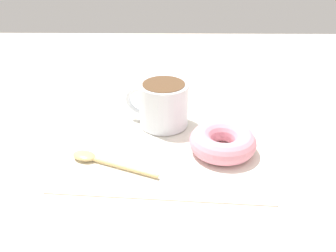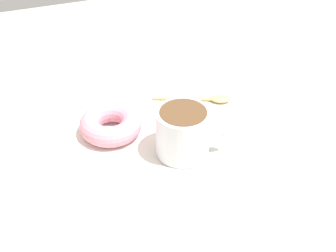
{
  "view_description": "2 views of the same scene",
  "coord_description": "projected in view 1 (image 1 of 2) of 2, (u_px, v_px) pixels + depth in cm",
  "views": [
    {
      "loc": [
        3.38,
        -51.27,
        31.65
      ],
      "look_at": [
        2.72,
        -0.01,
        2.3
      ],
      "focal_mm": 40.0,
      "sensor_mm": 36.0,
      "label": 1
    },
    {
      "loc": [
        23.14,
        54.74,
        46.5
      ],
      "look_at": [
        2.72,
        -0.01,
        2.3
      ],
      "focal_mm": 50.0,
      "sensor_mm": 36.0,
      "label": 2
    }
  ],
  "objects": [
    {
      "name": "ground_plane",
      "position": [
        151.0,
        143.0,
        0.61
      ],
      "size": [
        120.0,
        120.0,
        2.0
      ],
      "primitive_type": "cube",
      "color": "beige"
    },
    {
      "name": "napkin",
      "position": [
        168.0,
        138.0,
        0.6
      ],
      "size": [
        31.91,
        31.91,
        0.3
      ],
      "primitive_type": "cube",
      "rotation": [
        0.0,
        0.0,
        -0.07
      ],
      "color": "white",
      "rests_on": "ground_plane"
    },
    {
      "name": "spoon",
      "position": [
        96.0,
        159.0,
        0.54
      ],
      "size": [
        13.2,
        6.69,
        0.9
      ],
      "color": "#D8B772",
      "rests_on": "napkin"
    },
    {
      "name": "coffee_cup",
      "position": [
        163.0,
        103.0,
        0.62
      ],
      "size": [
        10.8,
        8.13,
        7.39
      ],
      "color": "silver",
      "rests_on": "napkin"
    },
    {
      "name": "donut",
      "position": [
        223.0,
        142.0,
        0.56
      ],
      "size": [
        9.99,
        9.99,
        3.31
      ],
      "primitive_type": "torus",
      "color": "pink",
      "rests_on": "napkin"
    }
  ]
}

